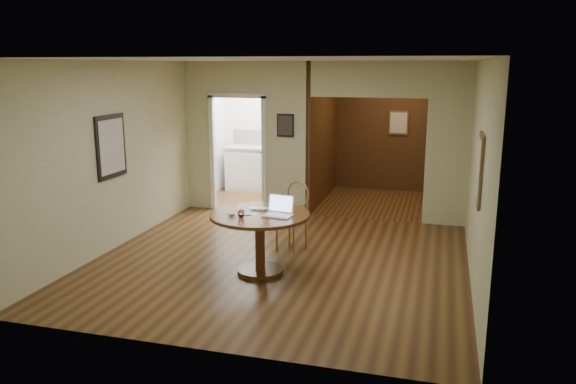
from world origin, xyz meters
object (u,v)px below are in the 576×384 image
(open_laptop, at_px, (279,210))
(closed_laptop, at_px, (262,209))
(dining_table, at_px, (260,229))
(chair, at_px, (294,212))

(open_laptop, xyz_separation_m, closed_laptop, (-0.28, 0.15, -0.05))
(dining_table, distance_m, open_laptop, 0.37)
(dining_table, distance_m, closed_laptop, 0.27)
(chair, relative_size, open_laptop, 2.67)
(chair, height_order, open_laptop, open_laptop)
(dining_table, xyz_separation_m, chair, (0.17, 1.05, -0.03))
(open_laptop, bearing_deg, chair, 101.82)
(dining_table, bearing_deg, closed_laptop, 99.14)
(chair, xyz_separation_m, closed_laptop, (-0.20, -0.89, 0.25))
(chair, height_order, closed_laptop, chair)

